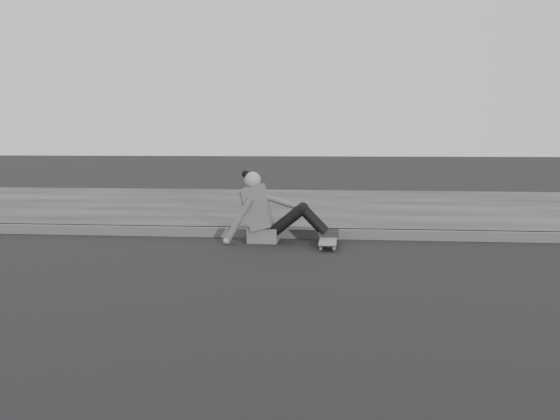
{
  "coord_description": "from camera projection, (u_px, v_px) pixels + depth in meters",
  "views": [
    {
      "loc": [
        -0.67,
        -5.27,
        1.26
      ],
      "look_at": [
        -1.37,
        1.32,
        0.5
      ],
      "focal_mm": 40.0,
      "sensor_mm": 36.0,
      "label": 1
    }
  ],
  "objects": [
    {
      "name": "curb",
      "position": [
        399.0,
        235.0,
        7.82
      ],
      "size": [
        24.0,
        0.16,
        0.12
      ],
      "primitive_type": "cube",
      "color": "#4F4F4F",
      "rests_on": "ground"
    },
    {
      "name": "sidewalk",
      "position": [
        384.0,
        208.0,
        10.81
      ],
      "size": [
        24.0,
        6.0,
        0.12
      ],
      "primitive_type": "cube",
      "color": "#393939",
      "rests_on": "ground"
    },
    {
      "name": "seated_woman",
      "position": [
        269.0,
        213.0,
        7.59
      ],
      "size": [
        1.38,
        0.46,
        0.88
      ],
      "color": "#57575A",
      "rests_on": "ground"
    },
    {
      "name": "ground",
      "position": [
        424.0,
        288.0,
        5.28
      ],
      "size": [
        80.0,
        80.0,
        0.0
      ],
      "primitive_type": "plane",
      "color": "black",
      "rests_on": "ground"
    },
    {
      "name": "skateboard",
      "position": [
        328.0,
        241.0,
        7.31
      ],
      "size": [
        0.2,
        0.78,
        0.09
      ],
      "color": "gray",
      "rests_on": "ground"
    }
  ]
}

